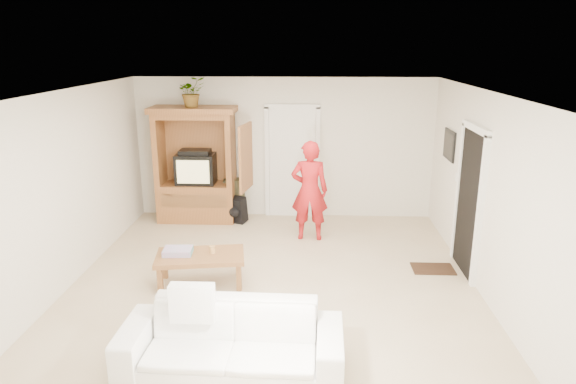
# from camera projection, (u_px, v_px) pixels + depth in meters

# --- Properties ---
(floor) EXTENTS (6.00, 6.00, 0.00)m
(floor) POSITION_uv_depth(u_px,v_px,m) (273.00, 285.00, 7.01)
(floor) COLOR tan
(floor) RESTS_ON ground
(ceiling) EXTENTS (6.00, 6.00, 0.00)m
(ceiling) POSITION_uv_depth(u_px,v_px,m) (271.00, 92.00, 6.29)
(ceiling) COLOR white
(ceiling) RESTS_ON floor
(wall_back) EXTENTS (5.50, 0.00, 5.50)m
(wall_back) POSITION_uv_depth(u_px,v_px,m) (284.00, 148.00, 9.53)
(wall_back) COLOR silver
(wall_back) RESTS_ON floor
(wall_front) EXTENTS (5.50, 0.00, 5.50)m
(wall_front) POSITION_uv_depth(u_px,v_px,m) (242.00, 308.00, 3.77)
(wall_front) COLOR silver
(wall_front) RESTS_ON floor
(wall_left) EXTENTS (0.00, 6.00, 6.00)m
(wall_left) POSITION_uv_depth(u_px,v_px,m) (65.00, 191.00, 6.77)
(wall_left) COLOR silver
(wall_left) RESTS_ON floor
(wall_right) EXTENTS (0.00, 6.00, 6.00)m
(wall_right) POSITION_uv_depth(u_px,v_px,m) (487.00, 196.00, 6.53)
(wall_right) COLOR silver
(wall_right) RESTS_ON floor
(armoire) EXTENTS (1.82, 1.14, 2.10)m
(armoire) POSITION_uv_depth(u_px,v_px,m) (197.00, 172.00, 9.38)
(armoire) COLOR brown
(armoire) RESTS_ON floor
(door_back) EXTENTS (0.85, 0.05, 2.04)m
(door_back) POSITION_uv_depth(u_px,v_px,m) (292.00, 163.00, 9.57)
(door_back) COLOR white
(door_back) RESTS_ON floor
(doorway_right) EXTENTS (0.05, 0.90, 2.04)m
(doorway_right) POSITION_uv_depth(u_px,v_px,m) (469.00, 203.00, 7.19)
(doorway_right) COLOR black
(doorway_right) RESTS_ON floor
(framed_picture) EXTENTS (0.03, 0.60, 0.48)m
(framed_picture) POSITION_uv_depth(u_px,v_px,m) (449.00, 145.00, 8.27)
(framed_picture) COLOR black
(framed_picture) RESTS_ON wall_right
(doormat) EXTENTS (0.60, 0.40, 0.02)m
(doormat) POSITION_uv_depth(u_px,v_px,m) (433.00, 269.00, 7.49)
(doormat) COLOR #382316
(doormat) RESTS_ON floor
(plant) EXTENTS (0.61, 0.59, 0.52)m
(plant) POSITION_uv_depth(u_px,v_px,m) (192.00, 92.00, 8.95)
(plant) COLOR #4C7238
(plant) RESTS_ON armoire
(man) EXTENTS (0.62, 0.42, 1.68)m
(man) POSITION_uv_depth(u_px,v_px,m) (309.00, 191.00, 8.46)
(man) COLOR #AF171B
(man) RESTS_ON floor
(sofa) EXTENTS (2.25, 0.93, 0.65)m
(sofa) POSITION_uv_depth(u_px,v_px,m) (231.00, 340.00, 5.13)
(sofa) COLOR white
(sofa) RESTS_ON floor
(coffee_table) EXTENTS (1.26, 0.81, 0.44)m
(coffee_table) POSITION_uv_depth(u_px,v_px,m) (200.00, 258.00, 6.93)
(coffee_table) COLOR brown
(coffee_table) RESTS_ON floor
(towel) EXTENTS (0.40, 0.30, 0.08)m
(towel) POSITION_uv_depth(u_px,v_px,m) (178.00, 251.00, 6.92)
(towel) COLOR #F250A8
(towel) RESTS_ON coffee_table
(candle) EXTENTS (0.08, 0.08, 0.10)m
(candle) POSITION_uv_depth(u_px,v_px,m) (212.00, 250.00, 6.94)
(candle) COLOR tan
(candle) RESTS_ON coffee_table
(backpack_black) EXTENTS (0.44, 0.35, 0.47)m
(backpack_black) POSITION_uv_depth(u_px,v_px,m) (236.00, 210.00, 9.41)
(backpack_black) COLOR black
(backpack_black) RESTS_ON floor
(backpack_olive) EXTENTS (0.41, 0.32, 0.73)m
(backpack_olive) POSITION_uv_depth(u_px,v_px,m) (234.00, 198.00, 9.69)
(backpack_olive) COLOR #47442B
(backpack_olive) RESTS_ON floor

